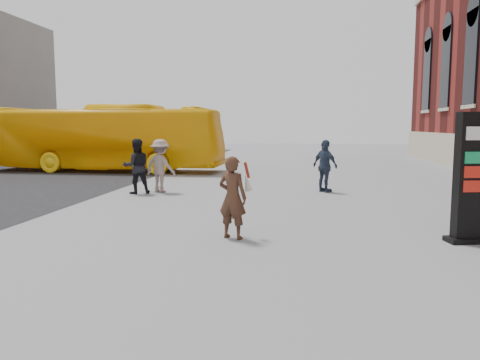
# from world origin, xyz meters

# --- Properties ---
(ground) EXTENTS (100.00, 100.00, 0.00)m
(ground) POSITION_xyz_m (0.00, 0.00, 0.00)
(ground) COLOR #9E9EA3
(info_pylon) EXTENTS (0.86, 0.56, 2.48)m
(info_pylon) POSITION_xyz_m (4.53, 0.91, 1.24)
(info_pylon) COLOR black
(info_pylon) RESTS_ON ground
(woman) EXTENTS (0.75, 0.72, 1.64)m
(woman) POSITION_xyz_m (0.02, 0.66, 0.84)
(woman) COLOR #3D2317
(woman) RESTS_ON ground
(bus) EXTENTS (11.59, 2.98, 3.21)m
(bus) POSITION_xyz_m (-8.15, 13.56, 1.60)
(bus) COLOR yellow
(bus) RESTS_ON road
(pedestrian_a) EXTENTS (1.10, 1.02, 1.80)m
(pedestrian_a) POSITION_xyz_m (-4.00, 6.36, 0.90)
(pedestrian_a) COLOR black
(pedestrian_a) RESTS_ON ground
(pedestrian_b) EXTENTS (1.31, 1.04, 1.77)m
(pedestrian_b) POSITION_xyz_m (-3.31, 6.78, 0.89)
(pedestrian_b) COLOR gray
(pedestrian_b) RESTS_ON ground
(pedestrian_c) EXTENTS (1.02, 1.04, 1.76)m
(pedestrian_c) POSITION_xyz_m (2.16, 7.51, 0.88)
(pedestrian_c) COLOR #2C394F
(pedestrian_c) RESTS_ON ground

